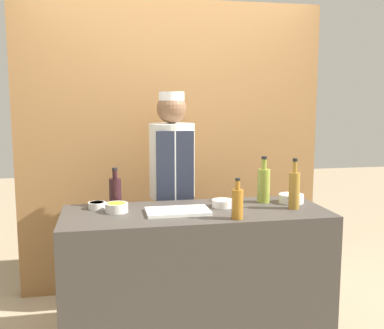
% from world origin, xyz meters
% --- Properties ---
extents(cabinet_wall, '(2.53, 0.18, 2.40)m').
position_xyz_m(cabinet_wall, '(0.00, 1.02, 1.20)').
color(cabinet_wall, olive).
rests_on(cabinet_wall, ground_plane).
extents(counter, '(1.69, 0.65, 0.90)m').
position_xyz_m(counter, '(0.00, 0.00, 0.45)').
color(counter, '#3D3833').
rests_on(counter, ground_plane).
extents(sauce_bowl_yellow, '(0.14, 0.14, 0.06)m').
position_xyz_m(sauce_bowl_yellow, '(-0.50, 0.06, 0.93)').
color(sauce_bowl_yellow, silver).
rests_on(sauce_bowl_yellow, counter).
extents(sauce_bowl_orange, '(0.11, 0.11, 0.04)m').
position_xyz_m(sauce_bowl_orange, '(-0.62, 0.18, 0.92)').
color(sauce_bowl_orange, silver).
rests_on(sauce_bowl_orange, counter).
extents(sauce_bowl_brown, '(0.17, 0.17, 0.06)m').
position_xyz_m(sauce_bowl_brown, '(0.69, 0.10, 0.93)').
color(sauce_bowl_brown, silver).
rests_on(sauce_bowl_brown, counter).
extents(sauce_bowl_white, '(0.14, 0.14, 0.05)m').
position_xyz_m(sauce_bowl_white, '(0.19, 0.06, 0.93)').
color(sauce_bowl_white, silver).
rests_on(sauce_bowl_white, counter).
extents(cutting_board, '(0.39, 0.23, 0.02)m').
position_xyz_m(cutting_board, '(-0.12, -0.03, 0.91)').
color(cutting_board, white).
rests_on(cutting_board, counter).
extents(bottle_amber, '(0.07, 0.07, 0.25)m').
position_xyz_m(bottle_amber, '(0.20, -0.24, 0.99)').
color(bottle_amber, '#9E661E').
rests_on(bottle_amber, counter).
extents(bottle_oil, '(0.09, 0.09, 0.32)m').
position_xyz_m(bottle_oil, '(0.51, 0.15, 1.02)').
color(bottle_oil, olive).
rests_on(bottle_oil, counter).
extents(bottle_vinegar, '(0.07, 0.07, 0.33)m').
position_xyz_m(bottle_vinegar, '(0.64, -0.07, 1.03)').
color(bottle_vinegar, olive).
rests_on(bottle_vinegar, counter).
extents(bottle_wine, '(0.08, 0.08, 0.26)m').
position_xyz_m(bottle_wine, '(-0.50, 0.23, 1.00)').
color(bottle_wine, black).
rests_on(bottle_wine, counter).
extents(chef_center, '(0.34, 0.34, 1.66)m').
position_xyz_m(chef_center, '(-0.07, 0.54, 0.91)').
color(chef_center, '#28282D').
rests_on(chef_center, ground_plane).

